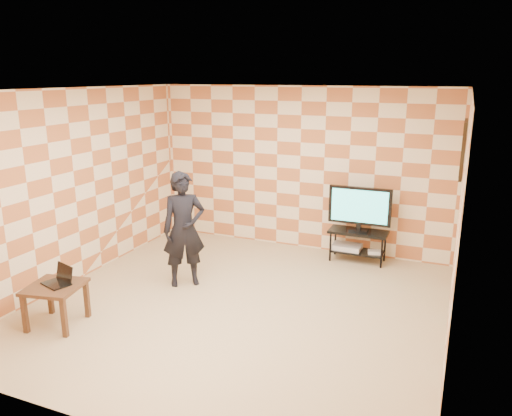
# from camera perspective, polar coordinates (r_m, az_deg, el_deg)

# --- Properties ---
(floor) EXTENTS (5.00, 5.00, 0.00)m
(floor) POSITION_cam_1_polar(r_m,az_deg,el_deg) (6.52, -2.07, -11.09)
(floor) COLOR tan
(floor) RESTS_ON ground
(wall_back) EXTENTS (5.00, 0.02, 2.70)m
(wall_back) POSITION_cam_1_polar(r_m,az_deg,el_deg) (8.33, 5.06, 4.46)
(wall_back) COLOR beige
(wall_back) RESTS_ON ground
(wall_front) EXTENTS (5.00, 0.02, 2.70)m
(wall_front) POSITION_cam_1_polar(r_m,az_deg,el_deg) (4.04, -17.38, -7.81)
(wall_front) COLOR beige
(wall_front) RESTS_ON ground
(wall_left) EXTENTS (0.02, 5.00, 2.70)m
(wall_left) POSITION_cam_1_polar(r_m,az_deg,el_deg) (7.43, -20.00, 2.31)
(wall_left) COLOR beige
(wall_left) RESTS_ON ground
(wall_right) EXTENTS (0.02, 5.00, 2.70)m
(wall_right) POSITION_cam_1_polar(r_m,az_deg,el_deg) (5.52, 22.09, -2.08)
(wall_right) COLOR beige
(wall_right) RESTS_ON ground
(ceiling) EXTENTS (5.00, 5.00, 0.02)m
(ceiling) POSITION_cam_1_polar(r_m,az_deg,el_deg) (5.86, -2.32, 13.36)
(ceiling) COLOR white
(ceiling) RESTS_ON wall_back
(wall_art) EXTENTS (0.04, 0.72, 0.72)m
(wall_art) POSITION_cam_1_polar(r_m,az_deg,el_deg) (6.92, 22.61, 6.25)
(wall_art) COLOR black
(wall_art) RESTS_ON wall_right
(tv_stand) EXTENTS (0.91, 0.41, 0.50)m
(tv_stand) POSITION_cam_1_polar(r_m,az_deg,el_deg) (8.02, 11.58, -3.49)
(tv_stand) COLOR black
(tv_stand) RESTS_ON floor
(tv) EXTENTS (0.97, 0.19, 0.70)m
(tv) POSITION_cam_1_polar(r_m,az_deg,el_deg) (7.87, 11.77, 0.12)
(tv) COLOR black
(tv) RESTS_ON tv_stand
(dvd_player) EXTENTS (0.46, 0.33, 0.08)m
(dvd_player) POSITION_cam_1_polar(r_m,az_deg,el_deg) (8.11, 10.34, -4.37)
(dvd_player) COLOR silver
(dvd_player) RESTS_ON tv_stand
(game_console) EXTENTS (0.24, 0.20, 0.05)m
(game_console) POSITION_cam_1_polar(r_m,az_deg,el_deg) (7.99, 13.43, -4.93)
(game_console) COLOR silver
(game_console) RESTS_ON tv_stand
(side_table) EXTENTS (0.70, 0.70, 0.50)m
(side_table) POSITION_cam_1_polar(r_m,az_deg,el_deg) (6.35, -21.97, -8.93)
(side_table) COLOR #3E2C1C
(side_table) RESTS_ON floor
(laptop) EXTENTS (0.38, 0.34, 0.21)m
(laptop) POSITION_cam_1_polar(r_m,az_deg,el_deg) (6.33, -21.54, -7.60)
(laptop) COLOR black
(laptop) RESTS_ON side_table
(person) EXTENTS (0.70, 0.67, 1.61)m
(person) POSITION_cam_1_polar(r_m,az_deg,el_deg) (6.95, -8.24, -2.43)
(person) COLOR black
(person) RESTS_ON floor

